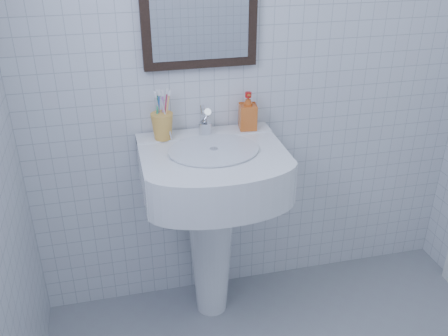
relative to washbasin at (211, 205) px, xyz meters
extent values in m
cube|color=silver|center=(0.27, 0.21, 0.61)|extent=(2.20, 0.02, 2.50)
cone|color=white|center=(0.00, 0.03, -0.25)|extent=(0.24, 0.24, 0.78)
cube|color=white|center=(0.00, -0.03, 0.21)|extent=(0.62, 0.44, 0.19)
cube|color=white|center=(0.00, 0.14, 0.29)|extent=(0.62, 0.11, 0.03)
cylinder|color=silver|center=(0.00, -0.06, 0.31)|extent=(0.39, 0.39, 0.01)
cylinder|color=silver|center=(0.00, 0.12, 0.34)|extent=(0.06, 0.06, 0.06)
cylinder|color=silver|center=(0.00, 0.10, 0.41)|extent=(0.03, 0.12, 0.09)
cylinder|color=silver|center=(0.00, 0.14, 0.38)|extent=(0.04, 0.06, 0.11)
imported|color=#CD4514|center=(0.21, 0.14, 0.39)|extent=(0.09, 0.09, 0.18)
camera|label=1|loc=(-0.40, -1.94, 1.22)|focal=40.00mm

